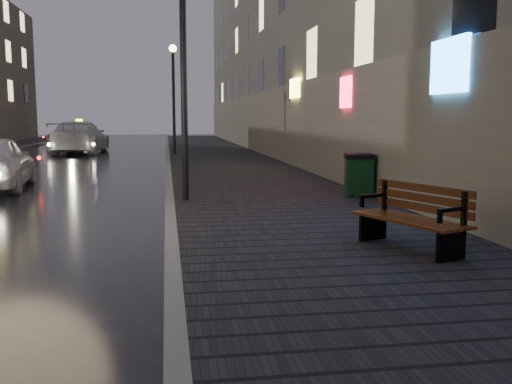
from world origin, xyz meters
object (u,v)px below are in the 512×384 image
Objects in this scene: taxi_far at (66,137)px; taxi_mid at (80,137)px; trash_bin at (359,175)px; lamp_far at (173,85)px; lamp_near at (183,44)px; bench at (413,217)px.

taxi_mid is at bearing -79.80° from taxi_far.
taxi_mid is (-9.00, 19.79, 0.22)m from trash_bin.
lamp_far is 14.09m from taxi_far.
lamp_far reaches higher than taxi_mid.
lamp_near is 5.40× the size of trash_bin.
lamp_near is 28.85m from taxi_far.
lamp_near is 20.57m from taxi_mid.
trash_bin is at bearing -76.15° from lamp_far.
bench is (2.93, -21.20, -2.89)m from lamp_far.
trash_bin is at bearing -72.67° from taxi_far.
lamp_far reaches higher than bench.
trash_bin is (3.95, -16.02, -2.84)m from lamp_far.
bench is 5.28m from trash_bin.
lamp_far is at bearing 146.58° from taxi_mid.
taxi_far reaches higher than bench.
taxi_mid reaches higher than taxi_far.
taxi_mid reaches higher than trash_bin.
trash_bin is at bearing 117.77° from taxi_mid.
bench is at bearing 111.04° from taxi_mid.
taxi_mid is at bearing 86.43° from bench.
lamp_far is 2.86× the size of bench.
taxi_far is at bearing -72.08° from taxi_mid.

